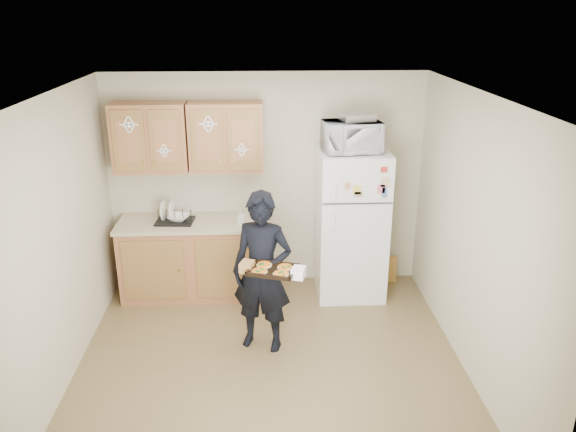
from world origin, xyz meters
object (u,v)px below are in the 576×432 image
Objects in this scene: refrigerator at (351,224)px; microwave at (352,137)px; dish_rack at (175,215)px; person at (262,273)px; baking_tray at (272,271)px.

microwave is at bearing -130.84° from refrigerator.
microwave is 1.45× the size of dish_rack.
refrigerator is 1.98m from dish_rack.
microwave is (0.97, 1.02, 1.07)m from person.
microwave is (0.88, 1.31, 0.91)m from baking_tray.
microwave is (-0.04, -0.05, 1.01)m from refrigerator.
refrigerator is 4.07× the size of baking_tray.
dish_rack is at bearing 178.93° from refrigerator.
refrigerator is 1.02m from microwave.
microwave reaches higher than refrigerator.
refrigerator reaches higher than baking_tray.
person is at bearing 125.73° from baking_tray.
person is 1.48m from dish_rack.
baking_tray is at bearing -52.80° from dish_rack.
microwave is at bearing -2.57° from dish_rack.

